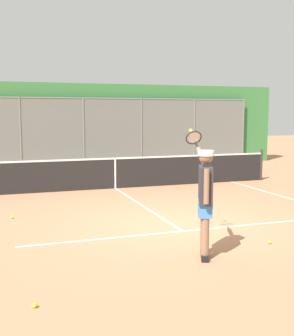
# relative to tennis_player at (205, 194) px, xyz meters

# --- Properties ---
(ground_plane) EXTENTS (60.00, 60.00, 0.00)m
(ground_plane) POSITION_rel_tennis_player_xyz_m (-0.30, -2.05, -1.04)
(ground_plane) COLOR #B27551
(court_line_markings) EXTENTS (8.25, 9.52, 0.01)m
(court_line_markings) POSITION_rel_tennis_player_xyz_m (-0.30, -1.22, -1.04)
(court_line_markings) COLOR white
(court_line_markings) RESTS_ON ground
(fence_backdrop) EXTENTS (18.15, 1.37, 3.56)m
(fence_backdrop) POSITION_rel_tennis_player_xyz_m (-0.30, -12.43, 0.72)
(fence_backdrop) COLOR slate
(fence_backdrop) RESTS_ON ground
(tennis_net) EXTENTS (10.60, 0.09, 1.07)m
(tennis_net) POSITION_rel_tennis_player_xyz_m (-0.30, -6.76, -0.54)
(tennis_net) COLOR #2D2D2D
(tennis_net) RESTS_ON ground
(tennis_player) EXTENTS (0.55, 1.41, 2.04)m
(tennis_player) POSITION_rel_tennis_player_xyz_m (0.00, 0.00, 0.00)
(tennis_player) COLOR black
(tennis_player) RESTS_ON ground
(tennis_ball_near_baseline) EXTENTS (0.07, 0.07, 0.07)m
(tennis_ball_near_baseline) POSITION_rel_tennis_player_xyz_m (-1.43, -0.25, -1.01)
(tennis_ball_near_baseline) COLOR #D6E042
(tennis_ball_near_baseline) RESTS_ON ground
(tennis_ball_near_net) EXTENTS (0.07, 0.07, 0.07)m
(tennis_ball_near_net) POSITION_rel_tennis_player_xyz_m (2.77, 1.03, -1.01)
(tennis_ball_near_net) COLOR #C1D138
(tennis_ball_near_net) RESTS_ON ground
(tennis_ball_mid_court) EXTENTS (0.07, 0.07, 0.07)m
(tennis_ball_mid_court) POSITION_rel_tennis_player_xyz_m (2.88, -3.71, -1.01)
(tennis_ball_mid_court) COLOR #D6E042
(tennis_ball_mid_court) RESTS_ON ground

